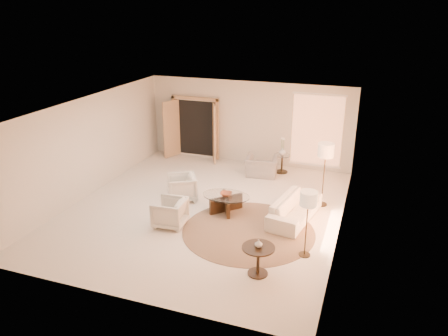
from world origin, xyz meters
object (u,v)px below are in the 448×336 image
(sofa, at_px, (295,209))
(floor_lamp_far, at_px, (308,202))
(coffee_table, at_px, (226,201))
(end_table, at_px, (258,256))
(side_table, at_px, (282,162))
(end_vase, at_px, (259,244))
(bowl, at_px, (226,194))
(floor_lamp_near, at_px, (326,153))
(armchair_right, at_px, (170,211))
(accent_chair, at_px, (262,163))
(armchair_left, at_px, (182,186))
(side_vase, at_px, (282,151))

(sofa, xyz_separation_m, floor_lamp_far, (0.54, -1.63, 1.00))
(coffee_table, height_order, end_table, end_table)
(side_table, height_order, end_vase, end_vase)
(coffee_table, relative_size, bowl, 4.57)
(floor_lamp_near, bearing_deg, armchair_right, -144.05)
(end_table, bearing_deg, accent_chair, 104.15)
(sofa, bearing_deg, floor_lamp_far, -152.00)
(armchair_left, bearing_deg, side_vase, 113.30)
(accent_chair, distance_m, floor_lamp_near, 2.83)
(end_table, height_order, bowl, end_table)
(end_table, relative_size, end_vase, 4.09)
(sofa, relative_size, armchair_left, 2.58)
(end_table, xyz_separation_m, bowl, (-1.55, 2.48, 0.07))
(floor_lamp_far, bearing_deg, end_vase, -127.15)
(end_table, bearing_deg, bowl, 122.01)
(sofa, bearing_deg, floor_lamp_near, -16.31)
(armchair_left, bearing_deg, sofa, 56.82)
(armchair_left, xyz_separation_m, side_vase, (2.18, 3.00, 0.32))
(coffee_table, distance_m, side_vase, 3.43)
(floor_lamp_far, relative_size, side_vase, 6.36)
(end_table, xyz_separation_m, side_table, (-0.79, 5.80, -0.07))
(end_vase, bearing_deg, armchair_right, 153.67)
(floor_lamp_near, height_order, end_vase, floor_lamp_near)
(sofa, xyz_separation_m, end_vase, (-0.24, -2.65, 0.41))
(end_vase, bearing_deg, side_vase, 97.76)
(armchair_right, relative_size, accent_chair, 0.78)
(side_table, bearing_deg, sofa, -71.82)
(armchair_left, xyz_separation_m, bowl, (1.42, -0.31, 0.11))
(bowl, bearing_deg, end_vase, -57.99)
(armchair_right, relative_size, floor_lamp_near, 0.43)
(accent_chair, xyz_separation_m, bowl, (-0.22, -2.81, 0.07))
(accent_chair, bearing_deg, bowl, 78.02)
(sofa, xyz_separation_m, armchair_left, (-3.22, 0.14, 0.10))
(coffee_table, xyz_separation_m, floor_lamp_near, (2.33, 1.26, 1.20))
(side_vase, bearing_deg, floor_lamp_far, -71.80)
(armchair_right, xyz_separation_m, bowl, (1.06, 1.19, 0.12))
(armchair_left, xyz_separation_m, coffee_table, (1.42, -0.31, -0.10))
(armchair_right, relative_size, bowl, 2.42)
(side_table, height_order, floor_lamp_near, floor_lamp_near)
(sofa, relative_size, end_table, 3.04)
(armchair_left, xyz_separation_m, end_vase, (2.97, -2.79, 0.31))
(accent_chair, relative_size, end_table, 1.47)
(side_table, xyz_separation_m, side_vase, (0.00, 0.00, 0.35))
(floor_lamp_far, height_order, end_vase, floor_lamp_far)
(side_table, distance_m, bowl, 3.40)
(end_vase, bearing_deg, coffee_table, 122.01)
(floor_lamp_near, bearing_deg, accent_chair, 143.80)
(armchair_left, bearing_deg, armchair_right, -17.02)
(sofa, relative_size, end_vase, 12.42)
(armchair_left, xyz_separation_m, floor_lamp_far, (3.75, -1.77, 0.90))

